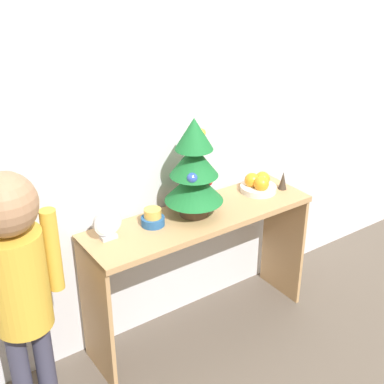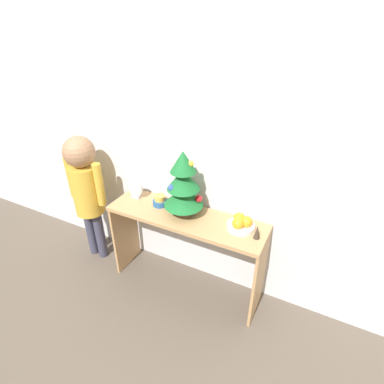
{
  "view_description": "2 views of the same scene",
  "coord_description": "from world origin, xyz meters",
  "px_view_note": "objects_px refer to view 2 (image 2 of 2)",
  "views": [
    {
      "loc": [
        -1.36,
        -1.71,
        1.96
      ],
      "look_at": [
        -0.06,
        0.16,
        0.85
      ],
      "focal_mm": 50.0,
      "sensor_mm": 36.0,
      "label": 1
    },
    {
      "loc": [
        0.86,
        -1.42,
        1.95
      ],
      "look_at": [
        0.04,
        0.2,
        0.9
      ],
      "focal_mm": 28.0,
      "sensor_mm": 36.0,
      "label": 2
    }
  ],
  "objects_px": {
    "fruit_bowl": "(241,223)",
    "child_figure": "(86,185)",
    "singing_bowl": "(160,201)",
    "figurine": "(257,232)",
    "desk_clock": "(135,189)",
    "mini_tree": "(183,185)"
  },
  "relations": [
    {
      "from": "fruit_bowl",
      "to": "child_figure",
      "type": "relative_size",
      "value": 0.17
    },
    {
      "from": "singing_bowl",
      "to": "figurine",
      "type": "xyz_separation_m",
      "value": [
        0.78,
        -0.06,
        0.01
      ]
    },
    {
      "from": "desk_clock",
      "to": "figurine",
      "type": "height_order",
      "value": "desk_clock"
    },
    {
      "from": "singing_bowl",
      "to": "desk_clock",
      "type": "bearing_deg",
      "value": 179.02
    },
    {
      "from": "desk_clock",
      "to": "child_figure",
      "type": "distance_m",
      "value": 0.46
    },
    {
      "from": "fruit_bowl",
      "to": "desk_clock",
      "type": "xyz_separation_m",
      "value": [
        -0.89,
        0.01,
        0.04
      ]
    },
    {
      "from": "mini_tree",
      "to": "desk_clock",
      "type": "xyz_separation_m",
      "value": [
        -0.45,
        0.03,
        -0.16
      ]
    },
    {
      "from": "fruit_bowl",
      "to": "figurine",
      "type": "xyz_separation_m",
      "value": [
        0.13,
        -0.05,
        0.01
      ]
    },
    {
      "from": "mini_tree",
      "to": "desk_clock",
      "type": "bearing_deg",
      "value": 176.31
    },
    {
      "from": "figurine",
      "to": "child_figure",
      "type": "bearing_deg",
      "value": -179.2
    },
    {
      "from": "singing_bowl",
      "to": "fruit_bowl",
      "type": "bearing_deg",
      "value": -0.62
    },
    {
      "from": "singing_bowl",
      "to": "desk_clock",
      "type": "height_order",
      "value": "desk_clock"
    },
    {
      "from": "mini_tree",
      "to": "child_figure",
      "type": "relative_size",
      "value": 0.43
    },
    {
      "from": "mini_tree",
      "to": "singing_bowl",
      "type": "distance_m",
      "value": 0.3
    },
    {
      "from": "desk_clock",
      "to": "child_figure",
      "type": "xyz_separation_m",
      "value": [
        -0.45,
        -0.09,
        -0.03
      ]
    },
    {
      "from": "child_figure",
      "to": "fruit_bowl",
      "type": "bearing_deg",
      "value": 3.17
    },
    {
      "from": "fruit_bowl",
      "to": "child_figure",
      "type": "bearing_deg",
      "value": -176.83
    },
    {
      "from": "mini_tree",
      "to": "fruit_bowl",
      "type": "xyz_separation_m",
      "value": [
        0.43,
        0.02,
        -0.2
      ]
    },
    {
      "from": "desk_clock",
      "to": "child_figure",
      "type": "bearing_deg",
      "value": -169.24
    },
    {
      "from": "figurine",
      "to": "child_figure",
      "type": "relative_size",
      "value": 0.09
    },
    {
      "from": "singing_bowl",
      "to": "figurine",
      "type": "bearing_deg",
      "value": -4.43
    },
    {
      "from": "fruit_bowl",
      "to": "mini_tree",
      "type": "bearing_deg",
      "value": -177.6
    }
  ]
}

